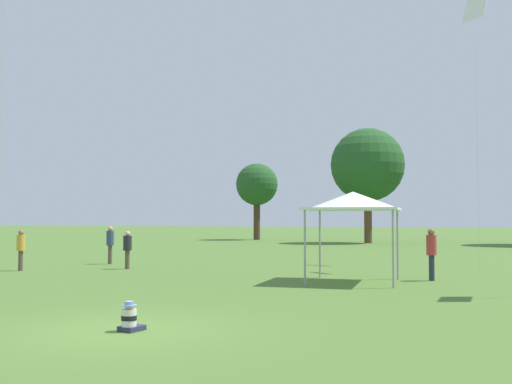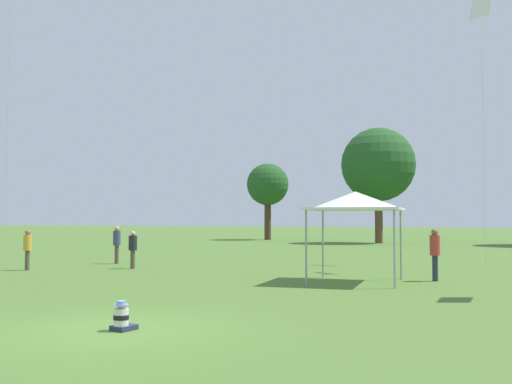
# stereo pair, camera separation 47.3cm
# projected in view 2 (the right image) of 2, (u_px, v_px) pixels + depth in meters

# --- Properties ---
(ground_plane) EXTENTS (300.00, 300.00, 0.00)m
(ground_plane) POSITION_uv_depth(u_px,v_px,m) (115.00, 330.00, 11.85)
(ground_plane) COLOR #4C702D
(seated_toddler) EXTENTS (0.44, 0.51, 0.59)m
(seated_toddler) POSITION_uv_depth(u_px,v_px,m) (122.00, 318.00, 11.78)
(seated_toddler) COLOR #282D47
(seated_toddler) RESTS_ON ground
(person_standing_2) EXTENTS (0.42, 0.42, 1.66)m
(person_standing_2) POSITION_uv_depth(u_px,v_px,m) (133.00, 246.00, 26.44)
(person_standing_2) COLOR brown
(person_standing_2) RESTS_ON ground
(person_standing_3) EXTENTS (0.50, 0.50, 1.85)m
(person_standing_3) POSITION_uv_depth(u_px,v_px,m) (435.00, 250.00, 21.16)
(person_standing_3) COLOR #282D42
(person_standing_3) RESTS_ON ground
(person_standing_4) EXTENTS (0.47, 0.47, 1.84)m
(person_standing_4) POSITION_uv_depth(u_px,v_px,m) (117.00, 241.00, 29.38)
(person_standing_4) COLOR brown
(person_standing_4) RESTS_ON ground
(person_standing_5) EXTENTS (0.50, 0.50, 1.73)m
(person_standing_5) POSITION_uv_depth(u_px,v_px,m) (28.00, 246.00, 25.63)
(person_standing_5) COLOR brown
(person_standing_5) RESTS_ON ground
(canopy_tent) EXTENTS (3.48, 3.48, 3.15)m
(canopy_tent) POSITION_uv_depth(u_px,v_px,m) (355.00, 201.00, 20.82)
(canopy_tent) COLOR white
(canopy_tent) RESTS_ON ground
(kite_3) EXTENTS (1.10, 0.94, 11.81)m
(kite_3) POSITION_uv_depth(u_px,v_px,m) (481.00, 14.00, 25.55)
(kite_3) COLOR white
(kite_3) RESTS_ON ground
(distant_tree_0) EXTENTS (6.71, 6.71, 10.49)m
(distant_tree_0) POSITION_uv_depth(u_px,v_px,m) (378.00, 165.00, 54.35)
(distant_tree_0) COLOR brown
(distant_tree_0) RESTS_ON ground
(distant_tree_2) EXTENTS (4.44, 4.44, 8.08)m
(distant_tree_2) POSITION_uv_depth(u_px,v_px,m) (268.00, 185.00, 63.25)
(distant_tree_2) COLOR #473323
(distant_tree_2) RESTS_ON ground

